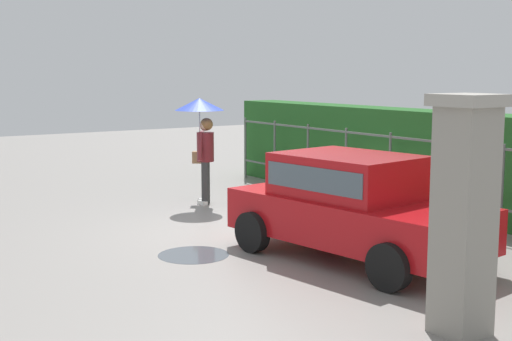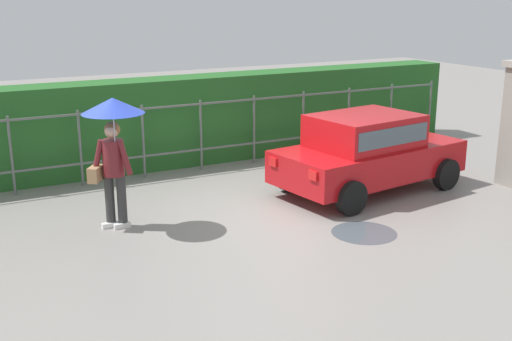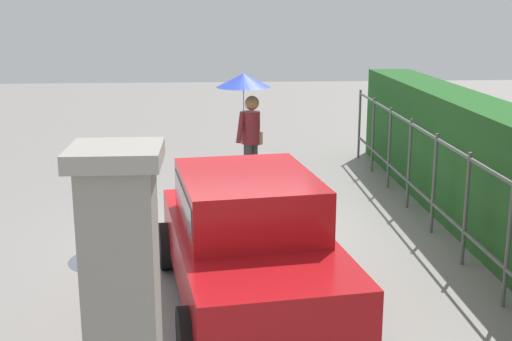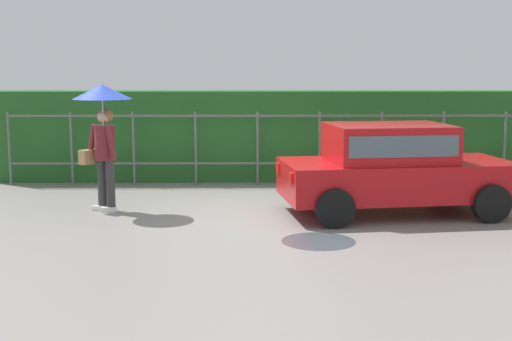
{
  "view_description": "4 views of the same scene",
  "coord_description": "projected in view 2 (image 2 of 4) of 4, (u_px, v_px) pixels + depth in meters",
  "views": [
    {
      "loc": [
        9.57,
        -6.37,
        2.64
      ],
      "look_at": [
        -0.43,
        0.23,
        0.95
      ],
      "focal_mm": 49.4,
      "sensor_mm": 36.0,
      "label": 1
    },
    {
      "loc": [
        -5.15,
        -9.27,
        3.68
      ],
      "look_at": [
        -0.2,
        0.14,
        0.71
      ],
      "focal_mm": 45.09,
      "sensor_mm": 36.0,
      "label": 2
    },
    {
      "loc": [
        9.28,
        -0.25,
        3.31
      ],
      "look_at": [
        -0.56,
        0.41,
        0.86
      ],
      "focal_mm": 47.13,
      "sensor_mm": 36.0,
      "label": 3
    },
    {
      "loc": [
        -0.15,
        -10.95,
        2.39
      ],
      "look_at": [
        -0.06,
        0.47,
        0.68
      ],
      "focal_mm": 48.27,
      "sensor_mm": 36.0,
      "label": 4
    }
  ],
  "objects": [
    {
      "name": "car",
      "position": [
        367.0,
        150.0,
        12.09
      ],
      "size": [
        3.91,
        2.27,
        1.48
      ],
      "rotation": [
        0.0,
        0.0,
        0.14
      ],
      "color": "#B71116",
      "rests_on": "ground"
    },
    {
      "name": "hedge_row",
      "position": [
        214.0,
        118.0,
        14.39
      ],
      "size": [
        12.37,
        0.9,
        1.9
      ],
      "primitive_type": "cube",
      "color": "#235B23",
      "rests_on": "ground"
    },
    {
      "name": "puddle_near",
      "position": [
        364.0,
        233.0,
        10.14
      ],
      "size": [
        1.04,
        1.04,
        0.0
      ],
      "primitive_type": "cylinder",
      "color": "#4C545B",
      "rests_on": "ground"
    },
    {
      "name": "fence_section",
      "position": [
        228.0,
        129.0,
        13.8
      ],
      "size": [
        11.42,
        0.05,
        1.5
      ],
      "color": "#59605B",
      "rests_on": "ground"
    },
    {
      "name": "pedestrian",
      "position": [
        113.0,
        132.0,
        9.93
      ],
      "size": [
        0.97,
        0.97,
        2.12
      ],
      "rotation": [
        0.0,
        0.0,
        -2.18
      ],
      "color": "#333333",
      "rests_on": "ground"
    },
    {
      "name": "ground_plane",
      "position": [
        270.0,
        210.0,
        11.2
      ],
      "size": [
        40.0,
        40.0,
        0.0
      ],
      "primitive_type": "plane",
      "color": "gray"
    }
  ]
}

